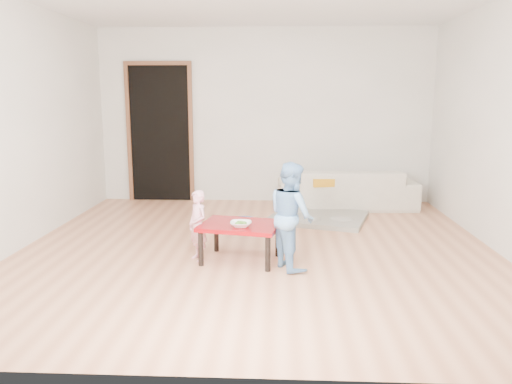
# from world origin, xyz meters

# --- Properties ---
(floor) EXTENTS (5.00, 5.00, 0.01)m
(floor) POSITION_xyz_m (0.00, 0.00, 0.00)
(floor) COLOR #BD7751
(floor) RESTS_ON ground
(back_wall) EXTENTS (5.00, 0.02, 2.60)m
(back_wall) POSITION_xyz_m (0.00, 2.50, 1.30)
(back_wall) COLOR beige
(back_wall) RESTS_ON floor
(left_wall) EXTENTS (0.02, 5.00, 2.60)m
(left_wall) POSITION_xyz_m (-2.50, 0.00, 1.30)
(left_wall) COLOR beige
(left_wall) RESTS_ON floor
(right_wall) EXTENTS (0.02, 5.00, 2.60)m
(right_wall) POSITION_xyz_m (2.50, 0.00, 1.30)
(right_wall) COLOR beige
(right_wall) RESTS_ON floor
(doorway) EXTENTS (1.02, 0.08, 2.11)m
(doorway) POSITION_xyz_m (-1.60, 2.48, 1.02)
(doorway) COLOR brown
(doorway) RESTS_ON back_wall
(sofa) EXTENTS (1.99, 0.87, 0.57)m
(sofa) POSITION_xyz_m (1.20, 2.05, 0.28)
(sofa) COLOR beige
(sofa) RESTS_ON floor
(cushion) EXTENTS (0.49, 0.45, 0.11)m
(cushion) POSITION_xyz_m (0.86, 1.82, 0.43)
(cushion) COLOR orange
(cushion) RESTS_ON sofa
(red_table) EXTENTS (0.85, 0.70, 0.38)m
(red_table) POSITION_xyz_m (-0.14, -0.41, 0.19)
(red_table) COLOR maroon
(red_table) RESTS_ON floor
(bowl) EXTENTS (0.20, 0.20, 0.05)m
(bowl) POSITION_xyz_m (-0.13, -0.53, 0.40)
(bowl) COLOR white
(bowl) RESTS_ON red_table
(broccoli) EXTENTS (0.12, 0.12, 0.06)m
(broccoli) POSITION_xyz_m (-0.13, -0.53, 0.40)
(broccoli) COLOR #2D5919
(broccoli) RESTS_ON red_table
(child_pink) EXTENTS (0.29, 0.30, 0.70)m
(child_pink) POSITION_xyz_m (-0.56, -0.41, 0.35)
(child_pink) COLOR pink
(child_pink) RESTS_ON floor
(child_blue) EXTENTS (0.56, 0.61, 1.01)m
(child_blue) POSITION_xyz_m (0.35, -0.58, 0.50)
(child_blue) COLOR #5F8BDD
(child_blue) RESTS_ON floor
(basin) EXTENTS (0.40, 0.40, 0.12)m
(basin) POSITION_xyz_m (-0.21, 0.74, 0.06)
(basin) COLOR #28599A
(basin) RESTS_ON floor
(blanket) EXTENTS (1.42, 1.29, 0.06)m
(blanket) POSITION_xyz_m (0.75, 1.29, 0.03)
(blanket) COLOR #9B9689
(blanket) RESTS_ON floor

